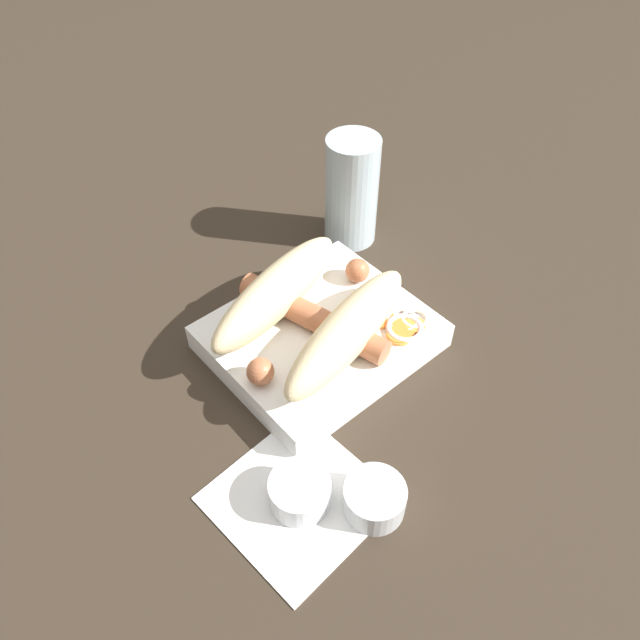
% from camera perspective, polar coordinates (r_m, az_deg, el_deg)
% --- Properties ---
extents(ground_plane, '(3.00, 3.00, 0.00)m').
position_cam_1_polar(ground_plane, '(0.66, 0.00, -2.38)').
color(ground_plane, '#33281E').
extents(food_tray, '(0.21, 0.18, 0.03)m').
position_cam_1_polar(food_tray, '(0.65, 0.00, -1.52)').
color(food_tray, white).
rests_on(food_tray, ground_plane).
extents(bread_roll, '(0.22, 0.18, 0.05)m').
position_cam_1_polar(bread_roll, '(0.61, -0.69, 0.95)').
color(bread_roll, beige).
rests_on(bread_roll, food_tray).
extents(sausage, '(0.19, 0.17, 0.03)m').
position_cam_1_polar(sausage, '(0.63, -0.68, 0.26)').
color(sausage, '#B26642').
rests_on(sausage, food_tray).
extents(pickled_veggies, '(0.06, 0.07, 0.01)m').
position_cam_1_polar(pickled_veggies, '(0.64, 7.54, -0.51)').
color(pickled_veggies, orange).
rests_on(pickled_veggies, food_tray).
extents(napkin, '(0.14, 0.14, 0.00)m').
position_cam_1_polar(napkin, '(0.56, -2.06, -15.97)').
color(napkin, white).
rests_on(napkin, ground_plane).
extents(condiment_cup_near, '(0.05, 0.05, 0.03)m').
position_cam_1_polar(condiment_cup_near, '(0.55, -1.85, -15.54)').
color(condiment_cup_near, silver).
rests_on(condiment_cup_near, ground_plane).
extents(condiment_cup_far, '(0.05, 0.05, 0.03)m').
position_cam_1_polar(condiment_cup_far, '(0.55, 4.98, -16.06)').
color(condiment_cup_far, silver).
rests_on(condiment_cup_far, ground_plane).
extents(drink_glass, '(0.06, 0.06, 0.13)m').
position_cam_1_polar(drink_glass, '(0.75, 2.90, 11.69)').
color(drink_glass, silver).
rests_on(drink_glass, ground_plane).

